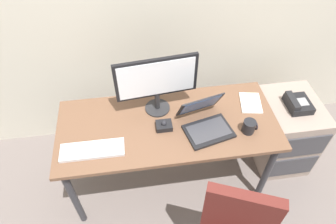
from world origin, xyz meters
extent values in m
plane|color=#6B615D|center=(0.00, 0.00, 0.00)|extent=(8.00, 8.00, 0.00)
cube|color=brown|center=(0.00, 0.00, 0.70)|extent=(1.54, 0.67, 0.03)
cylinder|color=#2D2D33|center=(-0.71, -0.27, 0.34)|extent=(0.05, 0.05, 0.69)
cylinder|color=#2D2D33|center=(0.71, -0.27, 0.34)|extent=(0.05, 0.05, 0.69)
cylinder|color=#2D2D33|center=(-0.71, 0.27, 0.34)|extent=(0.05, 0.05, 0.69)
cylinder|color=#2D2D33|center=(0.71, 0.27, 0.34)|extent=(0.05, 0.05, 0.69)
cube|color=gray|center=(1.01, 0.10, 0.33)|extent=(0.42, 0.52, 0.65)
cube|color=#38383D|center=(1.01, -0.17, 0.47)|extent=(0.38, 0.01, 0.22)
cube|color=#38383D|center=(1.01, -0.17, 0.20)|extent=(0.38, 0.01, 0.22)
cube|color=black|center=(1.01, 0.08, 0.68)|extent=(0.17, 0.20, 0.06)
cube|color=black|center=(0.95, 0.08, 0.73)|extent=(0.05, 0.18, 0.04)
cube|color=gray|center=(1.03, 0.07, 0.71)|extent=(0.07, 0.08, 0.01)
cube|color=#57201C|center=(0.29, -0.71, 0.74)|extent=(0.39, 0.21, 0.42)
cylinder|color=#262628|center=(-0.05, 0.16, 0.72)|extent=(0.18, 0.18, 0.01)
cylinder|color=#262628|center=(-0.05, 0.16, 0.79)|extent=(0.04, 0.04, 0.13)
cube|color=black|center=(-0.05, 0.16, 1.01)|extent=(0.56, 0.08, 0.30)
cube|color=white|center=(-0.05, 0.14, 1.01)|extent=(0.51, 0.06, 0.27)
cube|color=silver|center=(-0.52, -0.16, 0.73)|extent=(0.41, 0.14, 0.02)
cube|color=white|center=(-0.52, -0.16, 0.74)|extent=(0.38, 0.12, 0.01)
cube|color=black|center=(0.26, -0.12, 0.73)|extent=(0.35, 0.29, 0.02)
cube|color=#38383D|center=(0.26, -0.12, 0.74)|extent=(0.30, 0.22, 0.00)
cube|color=black|center=(0.22, 0.04, 0.83)|extent=(0.33, 0.18, 0.20)
cube|color=#335999|center=(0.23, 0.03, 0.83)|extent=(0.29, 0.15, 0.18)
cube|color=black|center=(-0.03, -0.03, 0.74)|extent=(0.11, 0.09, 0.04)
sphere|color=#232328|center=(-0.03, -0.03, 0.76)|extent=(0.04, 0.04, 0.04)
cylinder|color=black|center=(0.53, -0.14, 0.76)|extent=(0.09, 0.09, 0.09)
torus|color=black|center=(0.58, -0.14, 0.76)|extent=(0.01, 0.06, 0.06)
cube|color=white|center=(0.64, 0.11, 0.72)|extent=(0.18, 0.23, 0.01)
camera|label=1|loc=(-0.20, -1.36, 2.32)|focal=32.22mm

